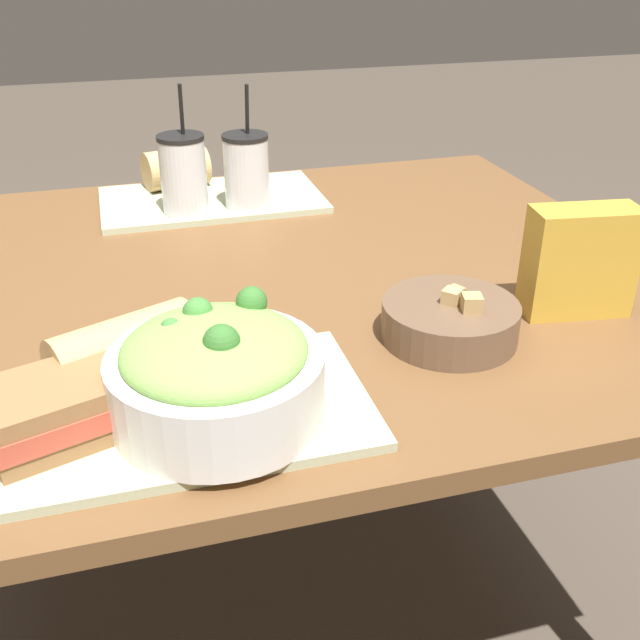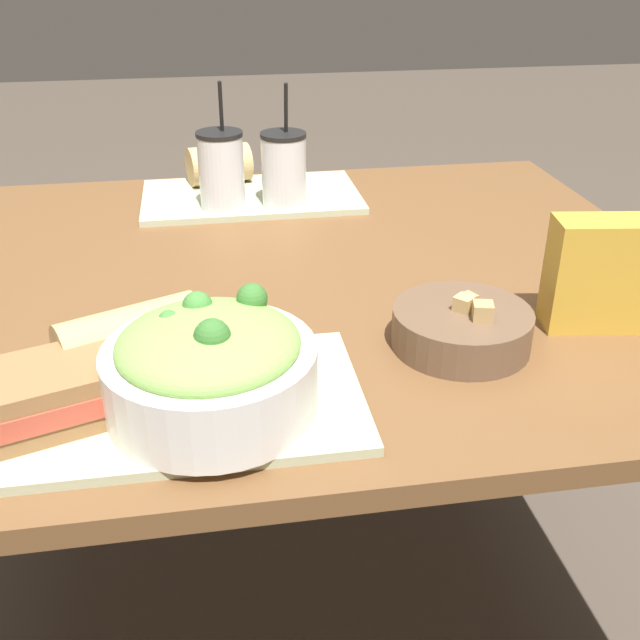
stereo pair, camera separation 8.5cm
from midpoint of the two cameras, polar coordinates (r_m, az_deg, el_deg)
name	(u,v)px [view 2 (the right image)]	position (r m, az deg, el deg)	size (l,w,h in m)	color
ground_plane	(287,603)	(1.64, -0.96, -20.84)	(12.00, 12.00, 0.00)	#4C4238
dining_table	(279,322)	(1.22, -1.20, -0.21)	(1.30, 1.05, 0.75)	brown
tray_near	(175,404)	(0.86, -8.21, -6.44)	(0.43, 0.25, 0.01)	#B2BC99
tray_far	(251,196)	(1.51, -3.64, 9.34)	(0.43, 0.25, 0.01)	#B2BC99
salad_bowl	(211,366)	(0.81, -5.37, -3.58)	(0.23, 0.23, 0.12)	white
soup_bowl	(462,327)	(0.99, 13.19, -0.55)	(0.18, 0.18, 0.07)	brown
sandwich_near	(55,392)	(0.84, -16.86, -5.39)	(0.17, 0.15, 0.06)	olive
baguette_near	(133,338)	(0.91, -11.50, -1.43)	(0.19, 0.14, 0.08)	tan
baguette_far	(220,164)	(1.57, -6.06, 11.70)	(0.14, 0.10, 0.08)	tan
drink_cup_dark	(222,173)	(1.41, -5.79, 11.07)	(0.09, 0.09, 0.23)	silver
drink_cup_red	(284,171)	(1.42, -1.03, 11.23)	(0.09, 0.09, 0.23)	silver
chip_bag	(604,274)	(1.08, 22.98, 3.18)	(0.15, 0.08, 0.15)	gold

